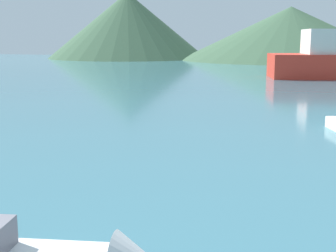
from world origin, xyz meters
TOP-DOWN VIEW (x-y plane):
  - hill_west at (-39.35, 106.01)m, footprint 39.47×39.47m
  - hill_central at (-0.10, 107.24)m, footprint 50.32×50.32m

SIDE VIEW (x-z plane):
  - hill_central at x=-0.10m, z-range 0.00..11.92m
  - hill_west at x=-39.35m, z-range 0.00..15.99m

